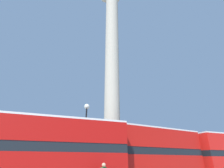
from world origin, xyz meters
name	(u,v)px	position (x,y,z in m)	size (l,w,h in m)	color
monument_column	(112,101)	(0.00, 0.00, 8.39)	(6.24, 6.24, 27.58)	#ADA593
bus_a	(151,152)	(1.30, -4.91, 2.45)	(10.34, 3.28, 4.44)	#B7140F
bus_c	(39,150)	(-7.79, -5.67, 2.38)	(10.95, 3.70, 4.31)	#A80F0C
equestrian_statue	(164,162)	(9.80, 3.11, 1.65)	(3.79, 3.32, 5.78)	#ADA593
street_lamp	(85,130)	(-3.69, -1.87, 4.38)	(0.51, 0.51, 6.93)	black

